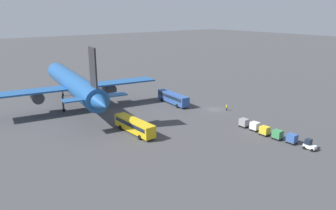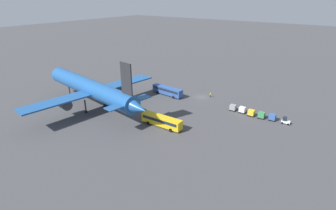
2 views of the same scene
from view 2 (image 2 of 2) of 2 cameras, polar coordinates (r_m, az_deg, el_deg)
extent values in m
plane|color=#424244|center=(99.00, 7.27, 1.71)|extent=(600.00, 600.00, 0.00)
cylinder|color=#1E5193|center=(90.05, -16.62, 3.64)|extent=(44.58, 11.61, 5.58)
cone|color=#1E5193|center=(110.35, -22.94, 6.27)|extent=(6.81, 6.09, 5.30)
cone|color=#1E5193|center=(71.54, -6.79, -0.54)|extent=(7.87, 5.97, 5.02)
cube|color=#1E5193|center=(83.18, -23.40, 0.56)|extent=(8.50, 20.94, 0.44)
cube|color=#1E5193|center=(95.21, -9.21, 4.91)|extent=(8.50, 20.94, 0.44)
cube|color=#262628|center=(71.90, -9.07, 5.62)|extent=(4.43, 0.97, 8.92)
cube|color=#1E5193|center=(73.82, -8.54, 0.59)|extent=(5.06, 14.79, 0.28)
cylinder|color=#38383D|center=(86.03, -21.76, 0.28)|extent=(5.68, 3.77, 3.07)
cylinder|color=#38383D|center=(95.09, -11.08, 3.64)|extent=(5.68, 3.77, 3.07)
cylinder|color=#38383D|center=(104.76, -20.67, 2.88)|extent=(0.50, 0.50, 4.46)
cylinder|color=black|center=(105.34, -20.54, 1.97)|extent=(0.96, 0.62, 0.90)
cylinder|color=#38383D|center=(88.36, -17.52, -0.34)|extent=(0.50, 0.50, 4.46)
cylinder|color=black|center=(89.04, -17.39, -1.39)|extent=(0.96, 0.62, 0.90)
cylinder|color=#38383D|center=(91.69, -13.63, 0.96)|extent=(0.50, 0.50, 4.46)
cylinder|color=black|center=(92.35, -13.53, -0.07)|extent=(0.96, 0.62, 0.90)
cube|color=#2D5199|center=(99.70, -0.13, 3.18)|extent=(13.15, 3.63, 2.75)
cube|color=#192333|center=(99.54, -0.13, 3.44)|extent=(12.12, 3.59, 0.88)
cylinder|color=black|center=(101.69, -2.36, 2.77)|extent=(1.02, 0.38, 1.00)
cylinder|color=black|center=(103.60, -1.34, 3.17)|extent=(1.02, 0.38, 1.00)
cylinder|color=black|center=(96.77, 1.17, 1.71)|extent=(1.02, 0.38, 1.00)
cylinder|color=black|center=(98.77, 2.17, 2.15)|extent=(1.02, 0.38, 1.00)
cube|color=gold|center=(76.00, -1.39, -3.44)|extent=(12.95, 2.95, 2.70)
cube|color=#192333|center=(75.79, -1.39, -3.12)|extent=(11.92, 2.96, 0.86)
cylinder|color=black|center=(77.77, -4.37, -3.93)|extent=(1.01, 0.33, 1.00)
cylinder|color=black|center=(79.70, -3.15, -3.19)|extent=(1.01, 0.33, 1.00)
cylinder|color=black|center=(73.58, 0.54, -5.52)|extent=(1.01, 0.33, 1.00)
cylinder|color=black|center=(75.61, 1.70, -4.70)|extent=(1.01, 0.33, 1.00)
cube|color=white|center=(85.48, 24.27, -3.34)|extent=(2.44, 1.37, 0.70)
cube|color=#192333|center=(85.16, 24.09, -2.73)|extent=(1.12, 1.20, 1.10)
cylinder|color=black|center=(85.09, 23.59, -3.60)|extent=(0.61, 0.24, 0.60)
cylinder|color=black|center=(86.35, 23.78, -3.25)|extent=(0.61, 0.24, 0.60)
cylinder|color=black|center=(84.90, 24.69, -3.86)|extent=(0.61, 0.24, 0.60)
cylinder|color=black|center=(86.16, 24.86, -3.50)|extent=(0.61, 0.24, 0.60)
cylinder|color=#1E1E2D|center=(99.40, 9.19, 1.95)|extent=(0.32, 0.32, 0.85)
cylinder|color=yellow|center=(99.13, 9.22, 2.35)|extent=(0.38, 0.38, 0.65)
sphere|color=tan|center=(98.98, 9.24, 2.59)|extent=(0.24, 0.24, 0.24)
cube|color=#38383D|center=(86.10, 21.69, -2.89)|extent=(2.01, 1.69, 0.10)
cube|color=#33569E|center=(85.76, 21.77, -2.38)|extent=(1.91, 1.61, 1.60)
cylinder|color=black|center=(85.76, 21.07, -3.07)|extent=(0.36, 0.12, 0.36)
cylinder|color=black|center=(86.91, 21.30, -2.76)|extent=(0.36, 0.12, 0.36)
cylinder|color=black|center=(85.49, 22.04, -3.31)|extent=(0.36, 0.12, 0.36)
cylinder|color=black|center=(86.63, 22.26, -2.99)|extent=(0.36, 0.12, 0.36)
cube|color=#38383D|center=(86.34, 19.60, -2.50)|extent=(2.01, 1.69, 0.10)
cube|color=#38844C|center=(86.00, 19.68, -1.99)|extent=(1.91, 1.61, 1.60)
cylinder|color=black|center=(86.03, 18.98, -2.68)|extent=(0.36, 0.12, 0.36)
cylinder|color=black|center=(87.17, 19.23, -2.37)|extent=(0.36, 0.12, 0.36)
cylinder|color=black|center=(85.70, 19.94, -2.92)|extent=(0.36, 0.12, 0.36)
cylinder|color=black|center=(86.84, 20.18, -2.61)|extent=(0.36, 0.12, 0.36)
cube|color=#38383D|center=(86.93, 17.60, -2.05)|extent=(2.01, 1.69, 0.10)
cube|color=gold|center=(86.59, 17.66, -1.54)|extent=(1.91, 1.61, 1.60)
cylinder|color=black|center=(86.65, 16.97, -2.22)|extent=(0.36, 0.12, 0.36)
cylinder|color=black|center=(87.78, 17.25, -1.93)|extent=(0.36, 0.12, 0.36)
cylinder|color=black|center=(86.27, 17.92, -2.46)|extent=(0.36, 0.12, 0.36)
cylinder|color=black|center=(87.40, 18.18, -2.16)|extent=(0.36, 0.12, 0.36)
cube|color=#38383D|center=(88.34, 15.81, -1.42)|extent=(2.01, 1.69, 0.10)
cube|color=silver|center=(88.00, 15.87, -0.92)|extent=(1.91, 1.61, 1.60)
cylinder|color=black|center=(88.09, 15.19, -1.59)|extent=(0.36, 0.12, 0.36)
cylinder|color=black|center=(89.20, 15.48, -1.31)|extent=(0.36, 0.12, 0.36)
cylinder|color=black|center=(87.66, 16.11, -1.82)|extent=(0.36, 0.12, 0.36)
cylinder|color=black|center=(88.78, 16.39, -1.53)|extent=(0.36, 0.12, 0.36)
cube|color=#38383D|center=(89.25, 13.91, -0.96)|extent=(2.01, 1.69, 0.10)
cube|color=gray|center=(88.92, 13.96, -0.46)|extent=(1.91, 1.61, 1.60)
cylinder|color=black|center=(89.04, 13.29, -1.12)|extent=(0.36, 0.12, 0.36)
cylinder|color=black|center=(90.14, 13.61, -0.84)|extent=(0.36, 0.12, 0.36)
cylinder|color=black|center=(88.56, 14.19, -1.35)|extent=(0.36, 0.12, 0.36)
cylinder|color=black|center=(89.66, 14.50, -1.07)|extent=(0.36, 0.12, 0.36)
camera|label=1|loc=(27.44, 74.45, -14.38)|focal=35.00mm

